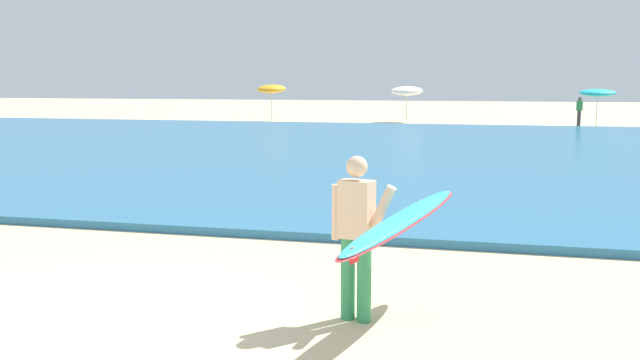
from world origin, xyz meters
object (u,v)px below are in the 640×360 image
at_px(beach_umbrella_1, 407,91).
at_px(beach_umbrella_2, 598,93).
at_px(beach_umbrella_0, 271,89).
at_px(surfer_with_board, 380,225).
at_px(beachgoer_near_row_left, 579,110).

relative_size(beach_umbrella_1, beach_umbrella_2, 1.06).
distance_m(beach_umbrella_1, beach_umbrella_2, 10.63).
bearing_deg(beach_umbrella_1, beach_umbrella_0, -173.38).
xyz_separation_m(beach_umbrella_0, beach_umbrella_2, (18.74, -0.40, -0.15)).
relative_size(surfer_with_board, beach_umbrella_2, 1.38).
height_order(surfer_with_board, beachgoer_near_row_left, surfer_with_board).
distance_m(beach_umbrella_0, beach_umbrella_2, 18.74).
xyz_separation_m(beach_umbrella_1, beach_umbrella_2, (10.54, -1.35, -0.04)).
bearing_deg(beach_umbrella_0, beach_umbrella_2, -1.21).
bearing_deg(beach_umbrella_2, surfer_with_board, -101.10).
relative_size(surfer_with_board, beach_umbrella_0, 1.25).
height_order(surfer_with_board, beach_umbrella_1, beach_umbrella_1).
bearing_deg(beach_umbrella_0, beach_umbrella_1, 6.62).
bearing_deg(surfer_with_board, beach_umbrella_2, 78.90).
height_order(beach_umbrella_0, beach_umbrella_1, beach_umbrella_0).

